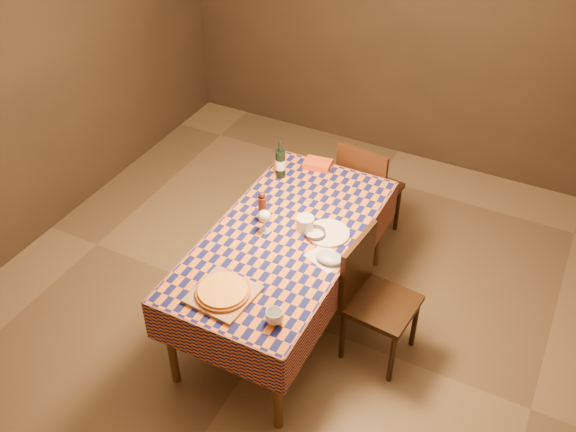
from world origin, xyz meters
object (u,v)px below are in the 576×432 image
(wine_bottle, at_px, (281,163))
(bowl, at_px, (315,234))
(pizza, at_px, (223,291))
(chair_right, at_px, (371,292))
(chair_far, at_px, (366,187))
(dining_table, at_px, (285,244))
(white_plate, at_px, (328,233))
(cutting_board, at_px, (223,295))

(wine_bottle, bearing_deg, bowl, -44.60)
(pizza, bearing_deg, chair_right, 43.61)
(wine_bottle, height_order, chair_far, wine_bottle)
(chair_far, bearing_deg, dining_table, -99.02)
(wine_bottle, bearing_deg, chair_right, -31.20)
(bowl, xyz_separation_m, white_plate, (0.07, 0.06, -0.01))
(wine_bottle, bearing_deg, pizza, -77.88)
(wine_bottle, bearing_deg, dining_table, -60.35)
(pizza, bearing_deg, cutting_board, 0.00)
(chair_far, bearing_deg, white_plate, -85.28)
(cutting_board, height_order, bowl, bowl)
(white_plate, relative_size, chair_far, 0.31)
(dining_table, height_order, wine_bottle, wine_bottle)
(pizza, xyz_separation_m, white_plate, (0.32, 0.80, -0.03))
(dining_table, height_order, white_plate, white_plate)
(bowl, height_order, chair_far, chair_far)
(bowl, height_order, chair_right, chair_right)
(bowl, bearing_deg, pizza, -108.84)
(cutting_board, height_order, chair_right, chair_right)
(pizza, height_order, chair_right, chair_right)
(cutting_board, distance_m, white_plate, 0.86)
(pizza, relative_size, bowl, 2.99)
(dining_table, relative_size, bowl, 13.06)
(dining_table, xyz_separation_m, wine_bottle, (-0.34, 0.60, 0.19))
(white_plate, bearing_deg, cutting_board, -111.81)
(cutting_board, relative_size, chair_right, 0.38)
(cutting_board, distance_m, pizza, 0.03)
(chair_far, bearing_deg, chair_right, -66.83)
(pizza, relative_size, white_plate, 1.48)
(chair_right, bearing_deg, bowl, 170.78)
(pizza, relative_size, chair_right, 0.45)
(bowl, relative_size, chair_far, 0.15)
(wine_bottle, relative_size, white_plate, 1.06)
(chair_far, bearing_deg, cutting_board, -97.97)
(pizza, distance_m, bowl, 0.78)
(pizza, distance_m, chair_right, 1.01)
(bowl, xyz_separation_m, wine_bottle, (-0.52, 0.51, 0.09))
(bowl, distance_m, chair_right, 0.53)
(cutting_board, distance_m, chair_right, 1.00)
(cutting_board, height_order, chair_far, chair_far)
(dining_table, distance_m, chair_right, 0.65)
(chair_right, bearing_deg, wine_bottle, 148.80)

